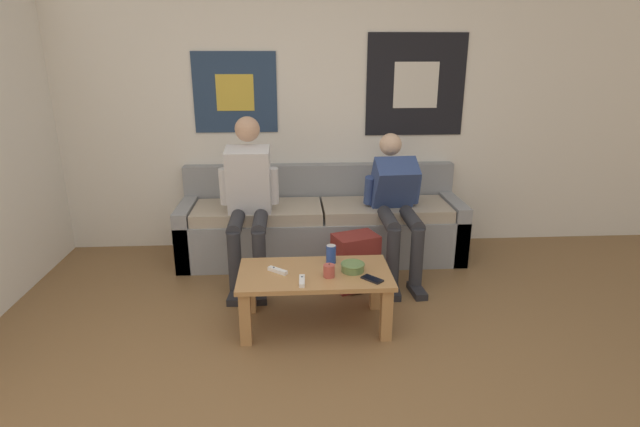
% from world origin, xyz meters
% --- Properties ---
extents(wall_back, '(10.00, 0.07, 2.55)m').
position_xyz_m(wall_back, '(0.00, 2.52, 1.28)').
color(wall_back, white).
rests_on(wall_back, ground_plane).
extents(couch, '(2.41, 0.68, 0.77)m').
position_xyz_m(couch, '(0.06, 2.18, 0.28)').
color(couch, gray).
rests_on(couch, ground_plane).
extents(coffee_table, '(0.98, 0.51, 0.38)m').
position_xyz_m(coffee_table, '(-0.06, 1.00, 0.31)').
color(coffee_table, '#B27F4C').
rests_on(coffee_table, ground_plane).
extents(person_seated_adult, '(0.47, 0.82, 1.25)m').
position_xyz_m(person_seated_adult, '(-0.53, 1.82, 0.68)').
color(person_seated_adult, '#2D2D33').
rests_on(person_seated_adult, ground_plane).
extents(person_seated_teen, '(0.47, 0.99, 1.08)m').
position_xyz_m(person_seated_teen, '(0.64, 1.86, 0.60)').
color(person_seated_teen, '#2D2D33').
rests_on(person_seated_teen, ground_plane).
extents(backpack, '(0.38, 0.33, 0.43)m').
position_xyz_m(backpack, '(0.28, 1.53, 0.20)').
color(backpack, maroon).
rests_on(backpack, ground_plane).
extents(ceramic_bowl, '(0.16, 0.16, 0.06)m').
position_xyz_m(ceramic_bowl, '(0.19, 1.00, 0.41)').
color(ceramic_bowl, '#607F47').
rests_on(ceramic_bowl, coffee_table).
extents(pillar_candle, '(0.07, 0.07, 0.09)m').
position_xyz_m(pillar_candle, '(0.03, 0.92, 0.42)').
color(pillar_candle, '#B24C42').
rests_on(pillar_candle, coffee_table).
extents(drink_can_blue, '(0.07, 0.07, 0.12)m').
position_xyz_m(drink_can_blue, '(0.06, 1.14, 0.44)').
color(drink_can_blue, '#28479E').
rests_on(drink_can_blue, coffee_table).
extents(game_controller_near_left, '(0.04, 0.15, 0.03)m').
position_xyz_m(game_controller_near_left, '(-0.14, 0.85, 0.39)').
color(game_controller_near_left, white).
rests_on(game_controller_near_left, coffee_table).
extents(game_controller_near_right, '(0.13, 0.12, 0.03)m').
position_xyz_m(game_controller_near_right, '(-0.29, 1.01, 0.39)').
color(game_controller_near_right, white).
rests_on(game_controller_near_right, coffee_table).
extents(cell_phone, '(0.14, 0.14, 0.01)m').
position_xyz_m(cell_phone, '(0.30, 0.86, 0.39)').
color(cell_phone, black).
rests_on(cell_phone, coffee_table).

